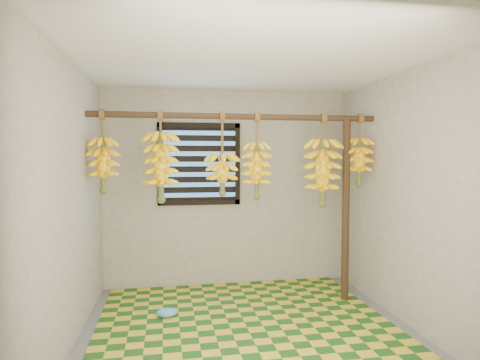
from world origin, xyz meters
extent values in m
cube|color=#535353|center=(0.00, 0.00, -0.01)|extent=(3.00, 3.00, 0.01)
cube|color=silver|center=(0.00, 0.00, 2.40)|extent=(3.00, 3.00, 0.01)
cube|color=gray|center=(0.00, 1.50, 1.20)|extent=(3.00, 0.01, 2.40)
cube|color=gray|center=(-1.50, 0.00, 1.20)|extent=(0.01, 3.00, 2.40)
cube|color=gray|center=(1.50, 0.00, 1.20)|extent=(0.01, 3.00, 2.40)
cube|color=black|center=(-0.35, 1.48, 1.50)|extent=(1.00, 0.04, 1.00)
cylinder|color=#412C18|center=(0.00, 0.70, 2.00)|extent=(3.00, 0.06, 0.06)
cylinder|color=#412C18|center=(1.20, 0.70, 1.00)|extent=(0.08, 0.08, 2.00)
cube|color=#1A4C16|center=(-0.01, 0.38, 0.01)|extent=(2.79, 2.26, 0.01)
ellipsoid|color=#3DA3E6|center=(-0.74, 0.51, 0.05)|extent=(0.23, 0.17, 0.09)
cylinder|color=brown|center=(-1.34, 0.70, 1.89)|extent=(0.02, 0.02, 0.28)
cylinder|color=#4C5923|center=(-1.34, 0.70, 1.52)|extent=(0.05, 0.05, 0.51)
cylinder|color=brown|center=(-0.79, 0.70, 1.92)|extent=(0.02, 0.02, 0.23)
cylinder|color=#4C5923|center=(-0.79, 0.70, 1.50)|extent=(0.06, 0.06, 0.66)
cylinder|color=brown|center=(-0.16, 0.70, 1.81)|extent=(0.02, 0.02, 0.43)
cylinder|color=#4C5923|center=(-0.16, 0.70, 1.43)|extent=(0.05, 0.05, 0.40)
cylinder|color=brown|center=(0.20, 0.70, 1.87)|extent=(0.02, 0.02, 0.31)
cylinder|color=#4C5923|center=(0.20, 0.70, 1.46)|extent=(0.05, 0.05, 0.56)
cylinder|color=brown|center=(0.93, 0.70, 1.89)|extent=(0.02, 0.02, 0.29)
cylinder|color=#4C5923|center=(0.93, 0.70, 1.43)|extent=(0.06, 0.06, 0.68)
cylinder|color=brown|center=(1.35, 0.70, 1.90)|extent=(0.02, 0.02, 0.26)
cylinder|color=#4C5923|center=(1.35, 0.70, 1.55)|extent=(0.05, 0.05, 0.49)
camera|label=1|loc=(-0.65, -3.42, 1.56)|focal=30.00mm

